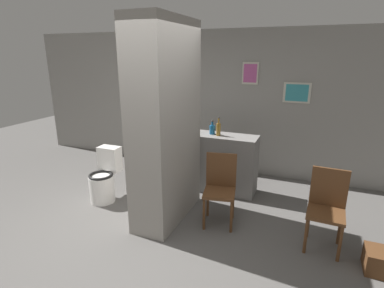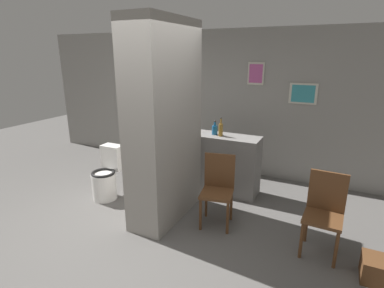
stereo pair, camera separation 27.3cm
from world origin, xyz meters
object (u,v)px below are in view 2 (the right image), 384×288
chair_by_doorway (324,210)px  bottle_tall (221,129)px  chair_near_pillar (218,187)px  bicycle (177,157)px  toilet (107,177)px

chair_by_doorway → bottle_tall: 1.93m
chair_near_pillar → bottle_tall: size_ratio=3.10×
chair_near_pillar → bottle_tall: 1.09m
chair_by_doorway → bottle_tall: size_ratio=3.10×
chair_by_doorway → bicycle: 2.79m
chair_by_doorway → toilet: bearing=-176.9°
chair_near_pillar → chair_by_doorway: same height
chair_by_doorway → bottle_tall: (-1.60, 0.95, 0.54)m
toilet → bicycle: size_ratio=0.48×
toilet → bottle_tall: size_ratio=2.68×
chair_near_pillar → bottle_tall: (-0.31, 0.89, 0.54)m
toilet → chair_by_doorway: (3.11, 0.01, 0.17)m
bicycle → bottle_tall: 1.17m
toilet → chair_by_doorway: size_ratio=0.87×
chair_near_pillar → bicycle: (-1.24, 1.14, -0.13)m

